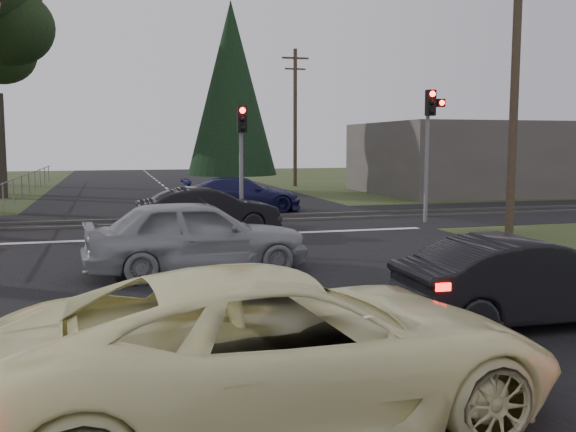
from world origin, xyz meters
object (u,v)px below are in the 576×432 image
object	(u,v)px
traffic_signal_right	(430,130)
cream_coupe	(283,347)
utility_pole_far	(228,125)
blue_sedan	(242,195)
utility_pole_near	(515,81)
utility_pole_mid	(295,115)
dark_hatchback	(528,281)
traffic_signal_center	(242,144)
dark_car_far	(209,211)
silver_car	(197,236)

from	to	relation	value
traffic_signal_right	cream_coupe	world-z (taller)	traffic_signal_right
utility_pole_far	blue_sedan	size ratio (longest dim) A/B	1.83
utility_pole_near	utility_pole_far	bearing A→B (deg)	90.00
cream_coupe	blue_sedan	xyz separation A→B (m)	(3.61, 20.08, -0.08)
utility_pole_mid	dark_hatchback	distance (m)	33.42
traffic_signal_right	utility_pole_mid	xyz separation A→B (m)	(0.95, 20.53, 1.41)
traffic_signal_center	utility_pole_far	distance (m)	44.99
traffic_signal_right	traffic_signal_center	size ratio (longest dim) A/B	1.15
traffic_signal_center	utility_pole_near	world-z (taller)	utility_pole_near
traffic_signal_right	utility_pole_near	bearing A→B (deg)	-74.66
dark_car_far	traffic_signal_right	bearing A→B (deg)	-88.16
traffic_signal_center	utility_pole_far	xyz separation A→B (m)	(7.50, 44.32, 1.92)
utility_pole_mid	traffic_signal_center	bearing A→B (deg)	-111.21
cream_coupe	dark_car_far	distance (m)	14.00
utility_pole_near	blue_sedan	size ratio (longest dim) A/B	1.83
utility_pole_far	dark_car_far	bearing A→B (deg)	-100.98
utility_pole_near	silver_car	size ratio (longest dim) A/B	1.86
cream_coupe	dark_car_far	size ratio (longest dim) A/B	1.29
silver_car	traffic_signal_center	bearing A→B (deg)	-22.14
blue_sedan	utility_pole_far	bearing A→B (deg)	-6.78
utility_pole_near	cream_coupe	distance (m)	15.66
traffic_signal_center	utility_pole_mid	size ratio (longest dim) A/B	0.46
traffic_signal_right	cream_coupe	size ratio (longest dim) A/B	0.83
blue_sedan	traffic_signal_center	bearing A→B (deg)	171.61
traffic_signal_right	utility_pole_mid	bearing A→B (deg)	87.34
utility_pole_mid	dark_car_far	xyz separation A→B (m)	(-8.96, -21.20, -4.00)
dark_hatchback	blue_sedan	xyz separation A→B (m)	(-1.02, 17.64, 0.02)
traffic_signal_center	dark_hatchback	distance (m)	13.66
silver_car	dark_car_far	distance (m)	6.23
utility_pole_near	utility_pole_far	distance (m)	49.00
utility_pole_far	dark_hatchback	size ratio (longest dim) A/B	2.15
utility_pole_near	blue_sedan	distance (m)	11.85
utility_pole_far	traffic_signal_right	bearing A→B (deg)	-91.20
traffic_signal_center	utility_pole_mid	bearing A→B (deg)	68.79
utility_pole_far	utility_pole_mid	bearing A→B (deg)	-90.00
utility_pole_far	cream_coupe	world-z (taller)	utility_pole_far
utility_pole_far	dark_hatchback	xyz separation A→B (m)	(-5.65, -57.70, -4.04)
cream_coupe	dark_hatchback	bearing A→B (deg)	-66.30
utility_pole_mid	dark_hatchback	world-z (taller)	utility_pole_mid
traffic_signal_center	blue_sedan	xyz separation A→B (m)	(0.83, 4.27, -2.09)
traffic_signal_right	silver_car	bearing A→B (deg)	-143.46
traffic_signal_center	utility_pole_far	world-z (taller)	utility_pole_far
silver_car	dark_car_far	bearing A→B (deg)	-14.74
traffic_signal_right	utility_pole_mid	world-z (taller)	utility_pole_mid
silver_car	dark_hatchback	bearing A→B (deg)	-144.23
traffic_signal_center	dark_hatchback	world-z (taller)	traffic_signal_center
traffic_signal_right	blue_sedan	xyz separation A→B (m)	(-5.71, 5.47, -2.60)
dark_hatchback	traffic_signal_right	bearing A→B (deg)	-20.78
cream_coupe	dark_car_far	world-z (taller)	cream_coupe
cream_coupe	traffic_signal_right	bearing A→B (deg)	-36.65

